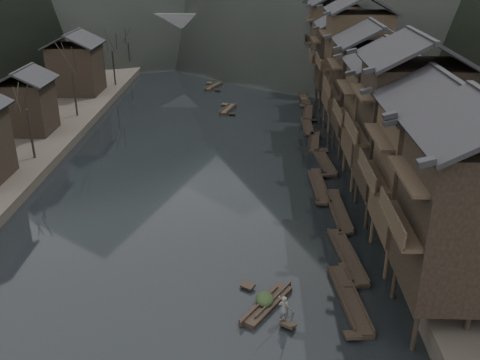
{
  "coord_description": "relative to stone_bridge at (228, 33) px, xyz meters",
  "views": [
    {
      "loc": [
        5.2,
        -34.19,
        20.76
      ],
      "look_at": [
        4.05,
        7.22,
        2.5
      ],
      "focal_mm": 40.0,
      "sensor_mm": 36.0,
      "label": 1
    }
  ],
  "objects": [
    {
      "name": "stilt_houses",
      "position": [
        17.28,
        -52.6,
        3.81
      ],
      "size": [
        9.0,
        67.6,
        16.13
      ],
      "color": "black",
      "rests_on": "ground"
    },
    {
      "name": "bare_trees",
      "position": [
        -17.0,
        -49.01,
        1.5
      ],
      "size": [
        3.95,
        74.0,
        7.89
      ],
      "color": "black",
      "rests_on": "left_bank"
    },
    {
      "name": "cargo_heap",
      "position": [
        5.98,
        -78.58,
        -4.33
      ],
      "size": [
        1.14,
        1.49,
        0.69
      ],
      "primitive_type": "ellipsoid",
      "color": "black",
      "rests_on": "hero_sampan"
    },
    {
      "name": "midriver_boats",
      "position": [
        0.43,
        -16.91,
        -4.91
      ],
      "size": [
        8.33,
        39.48,
        0.44
      ],
      "color": "black",
      "rests_on": "water"
    },
    {
      "name": "moored_sampans",
      "position": [
        12.12,
        -46.74,
        -4.91
      ],
      "size": [
        3.22,
        72.65,
        0.47
      ],
      "color": "black",
      "rests_on": "water"
    },
    {
      "name": "water",
      "position": [
        0.0,
        -72.0,
        -5.11
      ],
      "size": [
        300.0,
        300.0,
        0.0
      ],
      "primitive_type": "plane",
      "color": "black",
      "rests_on": "ground"
    },
    {
      "name": "hero_sampan",
      "position": [
        6.11,
        -78.78,
        -4.91
      ],
      "size": [
        3.5,
        4.86,
        0.44
      ],
      "color": "black",
      "rests_on": "water"
    },
    {
      "name": "stone_bridge",
      "position": [
        0.0,
        0.0,
        0.0
      ],
      "size": [
        40.0,
        6.0,
        9.0
      ],
      "color": "#4C4C4F",
      "rests_on": "ground"
    },
    {
      "name": "bamboo_pole",
      "position": [
        7.27,
        -80.32,
        -1.41
      ],
      "size": [
        1.22,
        2.51,
        3.08
      ],
      "primitive_type": "cylinder",
      "rotation": [
        0.73,
        0.0,
        -0.44
      ],
      "color": "#8C7A51",
      "rests_on": "boatman"
    },
    {
      "name": "left_houses",
      "position": [
        -20.5,
        -51.88,
        0.55
      ],
      "size": [
        8.1,
        53.2,
        8.73
      ],
      "color": "black",
      "rests_on": "left_bank"
    },
    {
      "name": "right_bank",
      "position": [
        35.0,
        -32.0,
        -4.21
      ],
      "size": [
        40.0,
        200.0,
        1.8
      ],
      "primitive_type": "cube",
      "color": "#2D2823",
      "rests_on": "ground"
    },
    {
      "name": "boatman",
      "position": [
        7.07,
        -80.32,
        -3.81
      ],
      "size": [
        0.63,
        0.41,
        1.73
      ],
      "primitive_type": "imported",
      "rotation": [
        0.0,
        0.0,
        3.14
      ],
      "color": "#525355",
      "rests_on": "hero_sampan"
    }
  ]
}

